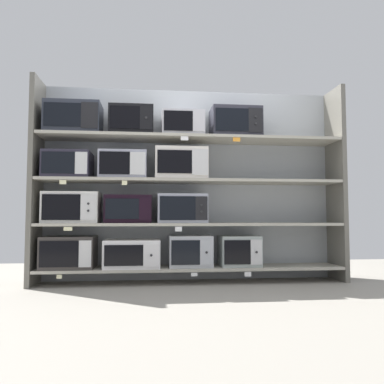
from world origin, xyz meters
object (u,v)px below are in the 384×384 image
microwave_4 (72,208)px  microwave_6 (182,209)px  microwave_3 (239,251)px  microwave_13 (235,124)px  microwave_8 (123,166)px  microwave_5 (129,209)px  microwave_12 (182,125)px  microwave_0 (69,252)px  microwave_9 (181,164)px  microwave_11 (132,122)px  microwave_10 (74,119)px  microwave_1 (132,253)px  microwave_2 (190,251)px  microwave_7 (68,165)px

microwave_4 → microwave_6: microwave_4 is taller
microwave_3 → microwave_6: (-0.62, -0.00, 0.45)m
microwave_13 → microwave_4: bearing=-180.0°
microwave_3 → microwave_8: microwave_8 is taller
microwave_5 → microwave_12: microwave_12 is taller
microwave_0 → microwave_4: microwave_4 is taller
microwave_5 → microwave_9: 0.73m
microwave_8 → microwave_11: 0.47m
microwave_10 → microwave_13: bearing=-0.0°
microwave_3 → microwave_13: 1.39m
microwave_1 → microwave_10: bearing=-180.0°
microwave_1 → microwave_0: bearing=-180.0°
microwave_12 → microwave_9: bearing=178.8°
microwave_9 → microwave_12: size_ratio=1.23×
microwave_6 → microwave_9: microwave_9 is taller
microwave_11 → microwave_2: bearing=0.0°
microwave_8 → microwave_11: size_ratio=1.07×
microwave_11 → microwave_4: bearing=-180.0°
microwave_4 → microwave_6: bearing=-0.0°
microwave_10 → microwave_3: bearing=-0.0°
microwave_2 → microwave_7: microwave_7 is taller
microwave_3 → microwave_11: 1.80m
microwave_10 → microwave_13: microwave_10 is taller
microwave_0 → microwave_5: bearing=0.0°
microwave_5 → microwave_7: 0.78m
microwave_3 → microwave_12: 1.49m
microwave_4 → microwave_10: size_ratio=0.99×
microwave_7 → microwave_9: 1.18m
microwave_4 → microwave_12: microwave_12 is taller
microwave_8 → microwave_12: microwave_12 is taller
microwave_5 → microwave_4: bearing=-180.0°
microwave_9 → microwave_12: (0.02, -0.00, 0.42)m
microwave_3 → microwave_4: bearing=-180.0°
microwave_1 → microwave_10: size_ratio=1.01×
microwave_6 → microwave_12: bearing=1.0°
microwave_4 → microwave_8: 0.69m
microwave_13 → microwave_12: bearing=-180.0°
microwave_3 → microwave_4: size_ratio=0.76×
microwave_0 → microwave_2: bearing=0.0°
microwave_13 → microwave_2: bearing=-180.0°
microwave_0 → microwave_7: bearing=180.0°
microwave_13 → microwave_8: bearing=-180.0°
microwave_10 → microwave_5: bearing=0.0°
microwave_3 → microwave_10: 2.24m
microwave_3 → microwave_11: size_ratio=0.93×
microwave_1 → microwave_3: (1.14, -0.00, 0.02)m
microwave_8 → microwave_13: (1.21, 0.00, 0.48)m
microwave_3 → microwave_7: size_ratio=0.90×
microwave_10 → microwave_4: bearing=-172.8°
microwave_4 → microwave_7: bearing=179.9°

